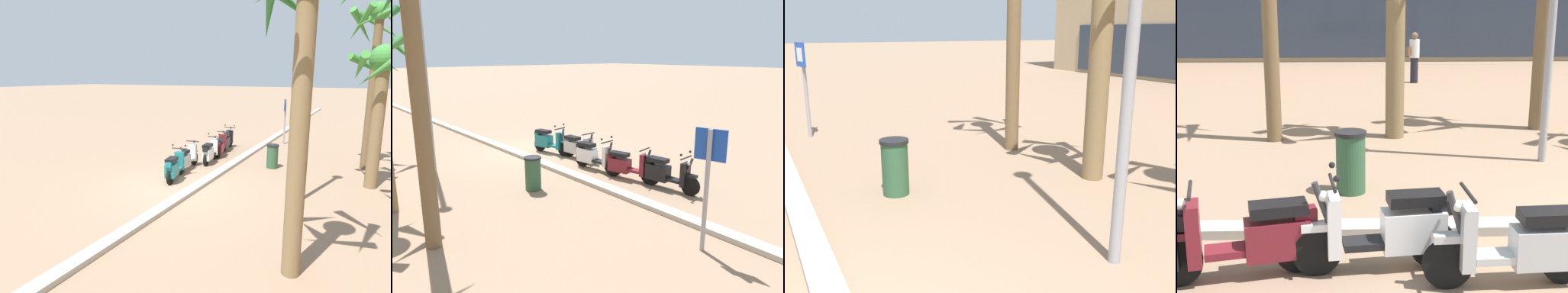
{
  "view_description": "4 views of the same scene",
  "coord_description": "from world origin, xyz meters",
  "views": [
    {
      "loc": [
        8.96,
        5.34,
        3.62
      ],
      "look_at": [
        -1.01,
        0.2,
        1.24
      ],
      "focal_mm": 30.87,
      "sensor_mm": 36.0,
      "label": 1
    },
    {
      "loc": [
        -12.86,
        7.49,
        3.72
      ],
      "look_at": [
        -4.03,
        0.18,
        0.96
      ],
      "focal_mm": 35.42,
      "sensor_mm": 36.0,
      "label": 2
    },
    {
      "loc": [
        2.94,
        0.05,
        2.69
      ],
      "look_at": [
        -2.28,
        2.83,
        1.13
      ],
      "focal_mm": 40.88,
      "sensor_mm": 36.0,
      "label": 3
    },
    {
      "loc": [
        -3.93,
        -6.21,
        2.9
      ],
      "look_at": [
        -3.66,
        1.77,
        0.81
      ],
      "focal_mm": 53.27,
      "sensor_mm": 36.0,
      "label": 4
    }
  ],
  "objects": [
    {
      "name": "litter_bin",
      "position": [
        -3.97,
        2.13,
        0.48
      ],
      "size": [
        0.48,
        0.48,
        0.95
      ],
      "color": "#2D5638",
      "rests_on": "ground"
    },
    {
      "name": "scooter_maroon_last_in_row",
      "position": [
        -5.01,
        -0.55,
        0.44
      ],
      "size": [
        1.74,
        0.71,
        1.04
      ],
      "color": "black",
      "rests_on": "ground"
    },
    {
      "name": "pedestrian_window_shopping",
      "position": [
        -1.86,
        13.36,
        0.9
      ],
      "size": [
        0.46,
        0.35,
        1.69
      ],
      "color": "black",
      "rests_on": "ground"
    },
    {
      "name": "scooter_white_mid_rear",
      "position": [
        -3.56,
        -0.43,
        0.46
      ],
      "size": [
        1.79,
        0.6,
        1.17
      ],
      "color": "black",
      "rests_on": "ground"
    },
    {
      "name": "scooter_silver_mid_front",
      "position": [
        -2.24,
        -0.82,
        0.44
      ],
      "size": [
        1.75,
        0.56,
        1.04
      ],
      "color": "black",
      "rests_on": "ground"
    }
  ]
}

